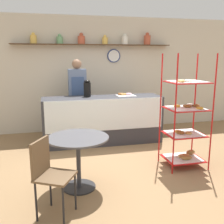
{
  "coord_description": "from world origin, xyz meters",
  "views": [
    {
      "loc": [
        -1.04,
        -3.92,
        1.78
      ],
      "look_at": [
        0.0,
        0.44,
        0.82
      ],
      "focal_mm": 42.0,
      "sensor_mm": 36.0,
      "label": 1
    }
  ],
  "objects_px": {
    "coffee_carafe": "(87,89)",
    "pastry_rack": "(185,122)",
    "donut_tray_counter": "(125,95)",
    "cafe_table": "(78,149)",
    "person_worker": "(78,95)",
    "cafe_chair": "(48,169)"
  },
  "relations": [
    {
      "from": "pastry_rack",
      "to": "person_worker",
      "type": "relative_size",
      "value": 1.06
    },
    {
      "from": "cafe_chair",
      "to": "pastry_rack",
      "type": "bearing_deg",
      "value": -38.75
    },
    {
      "from": "cafe_chair",
      "to": "cafe_table",
      "type": "bearing_deg",
      "value": -7.23
    },
    {
      "from": "pastry_rack",
      "to": "cafe_table",
      "type": "distance_m",
      "value": 1.81
    },
    {
      "from": "coffee_carafe",
      "to": "donut_tray_counter",
      "type": "xyz_separation_m",
      "value": [
        0.79,
        -0.04,
        -0.15
      ]
    },
    {
      "from": "cafe_chair",
      "to": "person_worker",
      "type": "bearing_deg",
      "value": 15.97
    },
    {
      "from": "person_worker",
      "to": "cafe_table",
      "type": "relative_size",
      "value": 2.08
    },
    {
      "from": "person_worker",
      "to": "cafe_chair",
      "type": "bearing_deg",
      "value": -102.62
    },
    {
      "from": "donut_tray_counter",
      "to": "coffee_carafe",
      "type": "bearing_deg",
      "value": 176.93
    },
    {
      "from": "person_worker",
      "to": "donut_tray_counter",
      "type": "relative_size",
      "value": 4.53
    },
    {
      "from": "coffee_carafe",
      "to": "pastry_rack",
      "type": "bearing_deg",
      "value": -49.5
    },
    {
      "from": "person_worker",
      "to": "cafe_chair",
      "type": "height_order",
      "value": "person_worker"
    },
    {
      "from": "donut_tray_counter",
      "to": "cafe_table",
      "type": "bearing_deg",
      "value": -122.16
    },
    {
      "from": "coffee_carafe",
      "to": "donut_tray_counter",
      "type": "distance_m",
      "value": 0.8
    },
    {
      "from": "coffee_carafe",
      "to": "donut_tray_counter",
      "type": "bearing_deg",
      "value": -3.07
    },
    {
      "from": "pastry_rack",
      "to": "donut_tray_counter",
      "type": "xyz_separation_m",
      "value": [
        -0.57,
        1.55,
        0.24
      ]
    },
    {
      "from": "donut_tray_counter",
      "to": "pastry_rack",
      "type": "bearing_deg",
      "value": -69.74
    },
    {
      "from": "cafe_chair",
      "to": "donut_tray_counter",
      "type": "xyz_separation_m",
      "value": [
        1.59,
        2.45,
        0.44
      ]
    },
    {
      "from": "pastry_rack",
      "to": "cafe_table",
      "type": "bearing_deg",
      "value": -168.51
    },
    {
      "from": "cafe_chair",
      "to": "coffee_carafe",
      "type": "bearing_deg",
      "value": 10.71
    },
    {
      "from": "cafe_chair",
      "to": "donut_tray_counter",
      "type": "bearing_deg",
      "value": -4.4
    },
    {
      "from": "pastry_rack",
      "to": "person_worker",
      "type": "xyz_separation_m",
      "value": [
        -1.52,
        1.97,
        0.2
      ]
    }
  ]
}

